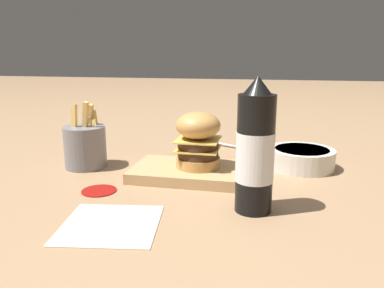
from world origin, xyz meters
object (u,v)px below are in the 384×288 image
(serving_board, at_px, (192,172))
(fries_basket, at_px, (85,146))
(side_bowl, at_px, (301,158))
(spoon, at_px, (211,142))
(ketchup_bottle, at_px, (255,151))
(burger, at_px, (198,139))

(serving_board, distance_m, fries_basket, 0.26)
(side_bowl, relative_size, spoon, 1.05)
(serving_board, bearing_deg, ketchup_bottle, 132.52)
(burger, bearing_deg, side_bowl, -152.99)
(ketchup_bottle, bearing_deg, serving_board, -47.48)
(side_bowl, bearing_deg, serving_board, 26.82)
(burger, distance_m, side_bowl, 0.25)
(ketchup_bottle, xyz_separation_m, fries_basket, (0.39, -0.17, -0.05))
(ketchup_bottle, height_order, side_bowl, ketchup_bottle)
(fries_basket, bearing_deg, burger, 176.33)
(serving_board, relative_size, fries_basket, 1.63)
(serving_board, relative_size, spoon, 1.78)
(spoon, bearing_deg, ketchup_bottle, 135.12)
(ketchup_bottle, bearing_deg, spoon, -72.29)
(ketchup_bottle, xyz_separation_m, side_bowl, (-0.10, -0.26, -0.08))
(burger, relative_size, fries_basket, 0.77)
(burger, relative_size, side_bowl, 0.80)
(side_bowl, bearing_deg, fries_basket, 11.04)
(fries_basket, height_order, side_bowl, fries_basket)
(side_bowl, xyz_separation_m, spoon, (0.24, -0.19, -0.02))
(serving_board, xyz_separation_m, ketchup_bottle, (-0.13, 0.15, 0.09))
(fries_basket, bearing_deg, side_bowl, -168.96)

